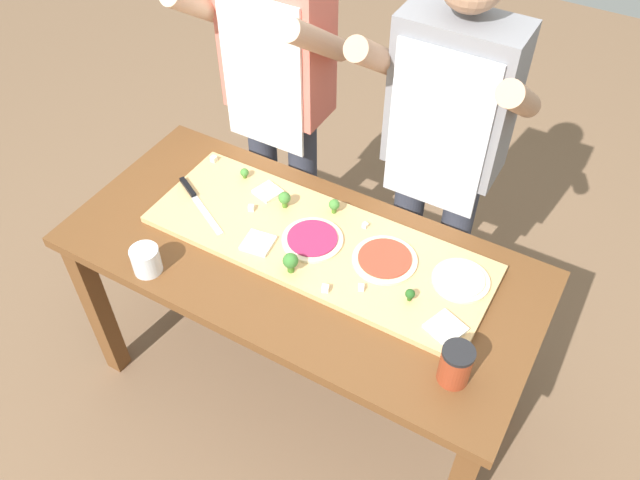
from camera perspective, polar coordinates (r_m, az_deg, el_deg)
ground_plane at (r=2.79m, az=-1.41°, el=-12.47°), size 8.00×8.00×0.00m
prep_table at (r=2.23m, az=-1.73°, el=-3.31°), size 1.60×0.74×0.80m
cutting_board at (r=2.17m, az=-0.21°, el=-0.26°), size 1.18×0.42×0.02m
chefs_knife at (r=2.35m, az=-10.96°, el=3.70°), size 0.30×0.17×0.02m
pizza_whole_tomato_red at (r=2.10m, az=5.72°, el=-1.71°), size 0.21×0.21×0.02m
pizza_whole_beet_magenta at (r=2.15m, az=-0.67°, el=0.07°), size 0.21×0.21×0.02m
pizza_whole_cheese_artichoke at (r=2.08m, az=12.30°, el=-3.46°), size 0.18×0.18×0.02m
pizza_slice_center at (r=2.15m, az=-5.47°, el=-0.26°), size 0.11×0.11×0.01m
pizza_slice_near_left at (r=1.96m, az=11.01°, el=-7.60°), size 0.13×0.13×0.01m
pizza_slice_near_right at (r=2.33m, az=-4.62°, el=4.25°), size 0.10×0.10×0.01m
broccoli_floret_back_right at (r=2.04m, az=-2.61°, el=-1.90°), size 0.05×0.05×0.07m
broccoli_floret_front_right at (r=2.39m, az=-6.67°, el=5.91°), size 0.03×0.03×0.04m
broccoli_floret_center_right at (r=2.23m, az=1.25°, el=3.09°), size 0.04×0.04×0.05m
broccoli_floret_center_left at (r=2.25m, az=-3.15°, el=3.67°), size 0.04×0.04×0.06m
broccoli_floret_front_mid at (r=1.99m, az=7.94°, el=-4.75°), size 0.03×0.03×0.04m
cheese_crumble_a at (r=2.49m, az=-9.35°, el=7.06°), size 0.02×0.02×0.02m
cheese_crumble_b at (r=2.27m, az=-6.08°, el=2.83°), size 0.03×0.03×0.02m
cheese_crumble_c at (r=2.20m, az=4.00°, el=1.30°), size 0.02×0.02×0.02m
cheese_crumble_d at (r=2.01m, az=0.47°, el=-4.29°), size 0.03×0.03×0.02m
cheese_crumble_e at (r=2.02m, az=3.65°, el=-4.20°), size 0.02×0.02×0.02m
flour_cup at (r=2.15m, az=-15.05°, el=-1.82°), size 0.09×0.09×0.09m
sauce_jar at (r=1.84m, az=11.86°, el=-10.71°), size 0.09×0.09×0.13m
cook_left at (r=2.56m, az=-3.77°, el=13.38°), size 0.54×0.39×1.67m
cook_right at (r=2.31m, az=10.92°, el=8.56°), size 0.54×0.39×1.67m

